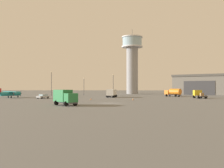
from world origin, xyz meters
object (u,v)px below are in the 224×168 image
Objects in this scene: truck_flatbed_yellow at (199,94)px; traffic_cone_near_right at (133,99)px; light_post_north at (113,83)px; traffic_cone_near_left at (72,101)px; truck_box_white at (112,93)px; car_silver at (43,96)px; light_post_east at (51,82)px; control_tower at (132,59)px; airplane_teal at (10,93)px; truck_fuel_tanker_orange at (173,92)px; light_post_west at (84,85)px; traffic_cone_mid_apron at (91,99)px; truck_box_green at (65,97)px.

truck_flatbed_yellow is 25.43m from traffic_cone_near_right.
light_post_north reaches higher than traffic_cone_near_left.
truck_box_white reaches higher than car_silver.
car_silver is at bearing -79.57° from light_post_east.
light_post_east is at bearing -142.51° from car_silver.
traffic_cone_near_left is (-16.84, -72.08, -17.86)m from control_tower.
light_post_north is 14.79× the size of traffic_cone_near_right.
airplane_teal is 59.27m from truck_fuel_tanker_orange.
light_post_east is at bearing 21.16° from airplane_teal.
truck_box_white is at bearing 65.41° from truck_fuel_tanker_orange.
light_post_west is 12.25× the size of traffic_cone_mid_apron.
light_post_north is 13.97× the size of traffic_cone_mid_apron.
light_post_north is at bearing 128.52° from truck_box_green.
light_post_east reaches higher than traffic_cone_mid_apron.
light_post_north reaches higher than light_post_west.
light_post_north is at bearing 8.13° from truck_box_white.
car_silver reaches higher than traffic_cone_mid_apron.
traffic_cone_mid_apron is at bearing 175.55° from traffic_cone_near_right.
truck_box_green is at bearing -125.44° from traffic_cone_near_right.
airplane_teal is 1.51× the size of truck_box_green.
traffic_cone_near_right is 0.94× the size of traffic_cone_mid_apron.
light_post_west is at bearing -137.80° from control_tower.
traffic_cone_near_left is at bearing -100.46° from light_post_north.
control_tower is at bearing 72.82° from light_post_north.
control_tower is 76.15m from traffic_cone_near_left.
truck_box_green is at bearing 124.44° from truck_flatbed_yellow.
truck_box_white is at bearing 142.09° from car_silver.
traffic_cone_near_left is at bearing -103.15° from control_tower.
truck_flatbed_yellow is 9.24× the size of traffic_cone_near_left.
truck_fuel_tanker_orange reaches higher than truck_box_white.
traffic_cone_mid_apron is at bearing -103.21° from control_tower.
truck_box_white is 14.25m from light_post_north.
truck_box_white is 39.36m from truck_box_green.
light_post_west is 52.45m from traffic_cone_near_left.
traffic_cone_near_right is (-1.91, -60.25, -17.88)m from control_tower.
control_tower is 53.14× the size of traffic_cone_mid_apron.
truck_flatbed_yellow is 0.94× the size of truck_fuel_tanker_orange.
light_post_west reaches higher than traffic_cone_mid_apron.
traffic_cone_near_right is at bearing -4.45° from traffic_cone_mid_apron.
control_tower is 4.34× the size of light_post_west.
truck_flatbed_yellow is 0.66× the size of light_post_north.
car_silver is (-44.80, -18.11, -0.93)m from truck_fuel_tanker_orange.
light_post_west is at bearing 95.83° from traffic_cone_near_left.
truck_box_green is at bearing -84.66° from light_post_west.
car_silver is at bearing -132.08° from light_post_north.
light_post_north is at bearing -107.18° from control_tower.
traffic_cone_near_right is (28.33, -8.12, -0.44)m from car_silver.
truck_box_white reaches higher than truck_flatbed_yellow.
truck_box_green is 57.35m from light_post_east.
light_post_north is at bearing -3.82° from light_post_east.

